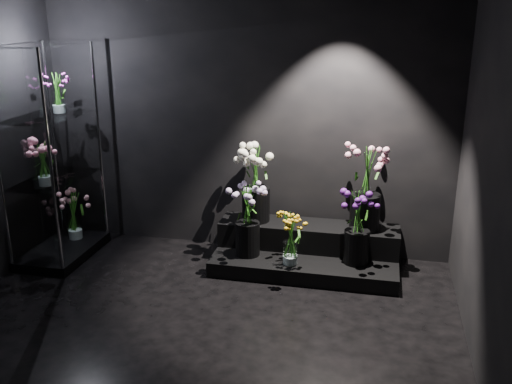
% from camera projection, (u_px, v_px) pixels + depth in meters
% --- Properties ---
extents(floor, '(4.00, 4.00, 0.00)m').
position_uv_depth(floor, '(180.00, 355.00, 4.02)').
color(floor, black).
rests_on(floor, ground).
extents(wall_back, '(4.00, 0.00, 4.00)m').
position_uv_depth(wall_back, '(245.00, 110.00, 5.45)').
color(wall_back, black).
rests_on(wall_back, floor).
extents(wall_right, '(0.00, 4.00, 4.00)m').
position_uv_depth(wall_right, '(510.00, 183.00, 3.18)').
color(wall_right, black).
rests_on(wall_right, floor).
extents(display_riser, '(1.70, 0.76, 0.38)m').
position_uv_depth(display_riser, '(307.00, 250.00, 5.38)').
color(display_riser, black).
rests_on(display_riser, floor).
extents(display_case, '(0.55, 0.92, 2.03)m').
position_uv_depth(display_case, '(52.00, 156.00, 5.33)').
color(display_case, black).
rests_on(display_case, floor).
extents(bouquet_orange_bells, '(0.33, 0.33, 0.49)m').
position_uv_depth(bouquet_orange_bells, '(291.00, 238.00, 5.04)').
color(bouquet_orange_bells, white).
rests_on(bouquet_orange_bells, display_riser).
extents(bouquet_lilac, '(0.49, 0.49, 0.67)m').
position_uv_depth(bouquet_lilac, '(247.00, 214.00, 5.19)').
color(bouquet_lilac, black).
rests_on(bouquet_lilac, display_riser).
extents(bouquet_purple, '(0.37, 0.37, 0.68)m').
position_uv_depth(bouquet_purple, '(358.00, 223.00, 5.03)').
color(bouquet_purple, black).
rests_on(bouquet_purple, display_riser).
extents(bouquet_cream_roses, '(0.44, 0.44, 0.72)m').
position_uv_depth(bouquet_cream_roses, '(256.00, 180.00, 5.38)').
color(bouquet_cream_roses, black).
rests_on(bouquet_cream_roses, display_riser).
extents(bouquet_pink_roses, '(0.37, 0.37, 0.78)m').
position_uv_depth(bouquet_pink_roses, '(366.00, 185.00, 5.15)').
color(bouquet_pink_roses, black).
rests_on(bouquet_pink_roses, display_riser).
extents(bouquet_case_pink, '(0.33, 0.33, 0.42)m').
position_uv_depth(bouquet_case_pink, '(43.00, 162.00, 5.12)').
color(bouquet_case_pink, white).
rests_on(bouquet_case_pink, display_case).
extents(bouquet_case_magenta, '(0.26, 0.26, 0.36)m').
position_uv_depth(bouquet_case_magenta, '(58.00, 93.00, 5.29)').
color(bouquet_case_magenta, white).
rests_on(bouquet_case_magenta, display_case).
extents(bouquet_case_base_pink, '(0.37, 0.37, 0.48)m').
position_uv_depth(bouquet_case_base_pink, '(74.00, 215.00, 5.74)').
color(bouquet_case_base_pink, white).
rests_on(bouquet_case_base_pink, display_case).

